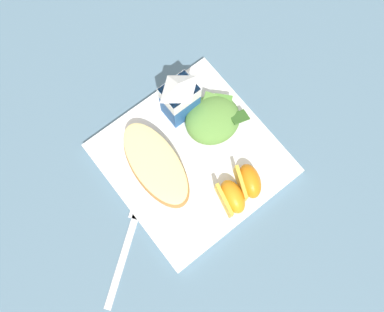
# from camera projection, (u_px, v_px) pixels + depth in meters

# --- Properties ---
(ground) EXTENTS (3.00, 3.00, 0.00)m
(ground) POSITION_uv_depth(u_px,v_px,m) (192.00, 160.00, 0.75)
(ground) COLOR slate
(white_plate) EXTENTS (0.28, 0.28, 0.02)m
(white_plate) POSITION_uv_depth(u_px,v_px,m) (192.00, 159.00, 0.74)
(white_plate) COLOR white
(white_plate) RESTS_ON ground
(cheesy_pizza_bread) EXTENTS (0.09, 0.18, 0.04)m
(cheesy_pizza_bread) POSITION_uv_depth(u_px,v_px,m) (156.00, 165.00, 0.71)
(cheesy_pizza_bread) COLOR #A87038
(cheesy_pizza_bread) RESTS_ON white_plate
(green_salad_pile) EXTENTS (0.10, 0.09, 0.04)m
(green_salad_pile) POSITION_uv_depth(u_px,v_px,m) (213.00, 119.00, 0.73)
(green_salad_pile) COLOR #5B8E3D
(green_salad_pile) RESTS_ON white_plate
(milk_carton) EXTENTS (0.06, 0.05, 0.11)m
(milk_carton) POSITION_uv_depth(u_px,v_px,m) (180.00, 97.00, 0.70)
(milk_carton) COLOR #23569E
(milk_carton) RESTS_ON white_plate
(orange_wedge_front) EXTENTS (0.05, 0.07, 0.04)m
(orange_wedge_front) POSITION_uv_depth(u_px,v_px,m) (232.00, 197.00, 0.69)
(orange_wedge_front) COLOR orange
(orange_wedge_front) RESTS_ON white_plate
(orange_wedge_middle) EXTENTS (0.06, 0.07, 0.04)m
(orange_wedge_middle) POSITION_uv_depth(u_px,v_px,m) (249.00, 181.00, 0.70)
(orange_wedge_middle) COLOR orange
(orange_wedge_middle) RESTS_ON white_plate
(metal_fork) EXTENTS (0.16, 0.13, 0.01)m
(metal_fork) POSITION_uv_depth(u_px,v_px,m) (127.00, 243.00, 0.71)
(metal_fork) COLOR silver
(metal_fork) RESTS_ON ground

